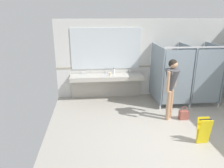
{
  "coord_description": "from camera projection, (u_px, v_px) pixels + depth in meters",
  "views": [
    {
      "loc": [
        -1.98,
        -4.31,
        2.86
      ],
      "look_at": [
        -1.48,
        0.75,
        1.16
      ],
      "focal_mm": 34.64,
      "sensor_mm": 36.0,
      "label": 1
    }
  ],
  "objects": [
    {
      "name": "mirror_panel",
      "position": [
        106.0,
        49.0,
        7.23
      ],
      "size": [
        2.33,
        0.02,
        1.37
      ],
      "primitive_type": "cube",
      "color": "silver",
      "rests_on": "wall_back"
    },
    {
      "name": "soap_dispenser",
      "position": [
        114.0,
        71.0,
        7.38
      ],
      "size": [
        0.07,
        0.07,
        0.19
      ],
      "color": "white",
      "rests_on": "vanity_counter"
    },
    {
      "name": "wall_back",
      "position": [
        148.0,
        58.0,
        7.55
      ],
      "size": [
        6.32,
        0.12,
        2.66
      ],
      "primitive_type": "cube",
      "color": "silver",
      "rests_on": "ground_plane"
    },
    {
      "name": "paper_cup",
      "position": [
        110.0,
        74.0,
        7.16
      ],
      "size": [
        0.07,
        0.07,
        0.1
      ],
      "primitive_type": "cylinder",
      "color": "beige",
      "rests_on": "vanity_counter"
    },
    {
      "name": "handbag",
      "position": [
        184.0,
        115.0,
        6.04
      ],
      "size": [
        0.24,
        0.15,
        0.39
      ],
      "color": "#934C42",
      "rests_on": "ground_plane"
    },
    {
      "name": "wet_floor_sign",
      "position": [
        204.0,
        131.0,
        4.86
      ],
      "size": [
        0.28,
        0.19,
        0.62
      ],
      "color": "yellow",
      "rests_on": "ground_plane"
    },
    {
      "name": "person_standing",
      "position": [
        172.0,
        82.0,
        5.78
      ],
      "size": [
        0.56,
        0.56,
        1.7
      ],
      "color": "tan",
      "rests_on": "ground_plane"
    },
    {
      "name": "bathroom_stalls",
      "position": [
        187.0,
        73.0,
        6.86
      ],
      "size": [
        1.96,
        1.34,
        1.93
      ],
      "color": "gray",
      "rests_on": "ground_plane"
    },
    {
      "name": "wall_back_tile_band",
      "position": [
        148.0,
        66.0,
        7.58
      ],
      "size": [
        6.32,
        0.01,
        0.06
      ],
      "primitive_type": "cube",
      "color": "#9E937F",
      "rests_on": "wall_back"
    },
    {
      "name": "ground_plane",
      "position": [
        176.0,
        140.0,
        5.18
      ],
      "size": [
        6.32,
        6.44,
        0.1
      ],
      "primitive_type": "cube",
      "color": "#9E998E"
    },
    {
      "name": "vanity_counter",
      "position": [
        107.0,
        81.0,
        7.38
      ],
      "size": [
        2.43,
        0.56,
        0.97
      ],
      "color": "#B2ADA3",
      "rests_on": "ground_plane"
    }
  ]
}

